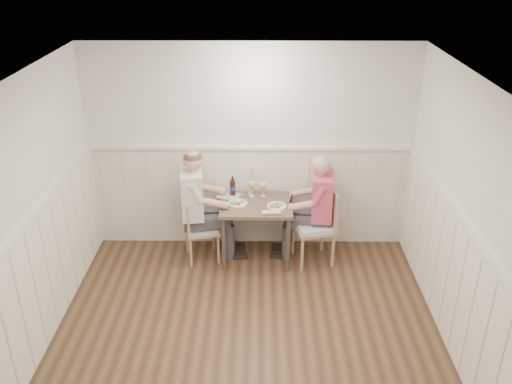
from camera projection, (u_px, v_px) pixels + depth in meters
ground_plane at (247, 360)px, 5.19m from camera, size 4.50×4.50×0.00m
room_shell at (245, 220)px, 4.53m from camera, size 4.04×4.54×2.60m
wainscot at (248, 260)px, 5.51m from camera, size 4.00×4.49×1.34m
dining_table at (256, 211)px, 6.57m from camera, size 0.86×0.70×0.75m
chair_right at (318, 223)px, 6.56m from camera, size 0.55×0.55×0.97m
chair_left at (197, 226)px, 6.62m from camera, size 0.48×0.48×0.84m
man_in_pink at (318, 216)px, 6.61m from camera, size 0.67×0.46×1.38m
diner_cream at (197, 214)px, 6.59m from camera, size 0.71×0.50×1.45m
plate_man at (276, 205)px, 6.44m from camera, size 0.23×0.23×0.06m
plate_diner at (237, 203)px, 6.50m from camera, size 0.23×0.23×0.06m
beer_glass_a at (263, 188)px, 6.66m from camera, size 0.07×0.07×0.17m
beer_glass_b at (252, 186)px, 6.66m from camera, size 0.08×0.08×0.19m
beer_bottle at (233, 187)px, 6.69m from camera, size 0.07×0.07×0.25m
rolled_napkin at (271, 213)px, 6.26m from camera, size 0.22×0.05×0.05m
grass_vase at (250, 181)px, 6.67m from camera, size 0.05×0.05×0.40m
gingham_mat at (229, 196)px, 6.72m from camera, size 0.32×0.29×0.01m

